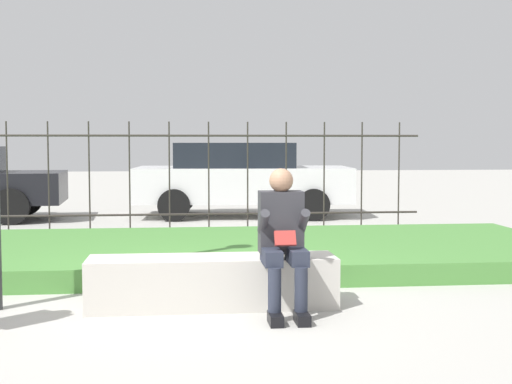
% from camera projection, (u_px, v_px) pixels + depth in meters
% --- Properties ---
extents(ground_plane, '(60.00, 60.00, 0.00)m').
position_uv_depth(ground_plane, '(197.00, 307.00, 6.39)').
color(ground_plane, '#B2AFA8').
extents(stone_bench, '(2.22, 0.53, 0.46)m').
position_uv_depth(stone_bench, '(212.00, 285.00, 6.39)').
color(stone_bench, beige).
rests_on(stone_bench, ground_plane).
extents(person_seated_reader, '(0.42, 0.73, 1.26)m').
position_uv_depth(person_seated_reader, '(283.00, 235.00, 6.12)').
color(person_seated_reader, black).
rests_on(person_seated_reader, ground_plane).
extents(grass_berm, '(9.29, 3.42, 0.23)m').
position_uv_depth(grass_berm, '(192.00, 253.00, 8.78)').
color(grass_berm, '#4C893D').
rests_on(grass_berm, ground_plane).
extents(iron_fence, '(7.29, 0.03, 1.80)m').
position_uv_depth(iron_fence, '(189.00, 177.00, 11.03)').
color(iron_fence, '#332D28').
rests_on(iron_fence, ground_plane).
extents(car_parked_center, '(4.34, 2.18, 1.47)m').
position_uv_depth(car_parked_center, '(241.00, 178.00, 14.18)').
color(car_parked_center, silver).
rests_on(car_parked_center, ground_plane).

